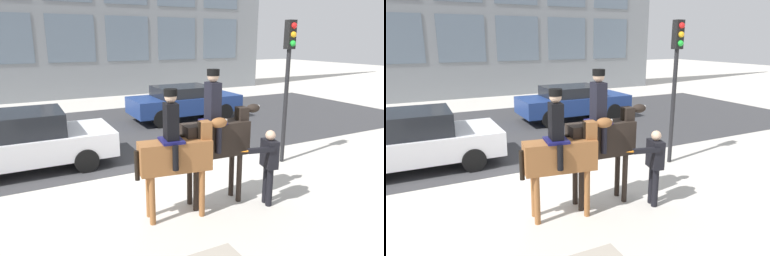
% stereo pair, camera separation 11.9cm
% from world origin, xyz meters
% --- Properties ---
extents(ground_plane, '(80.00, 80.00, 0.00)m').
position_xyz_m(ground_plane, '(0.00, 0.00, 0.00)').
color(ground_plane, beige).
extents(road_surface, '(25.45, 8.50, 0.01)m').
position_xyz_m(road_surface, '(0.00, 4.75, 0.00)').
color(road_surface, '#38383A').
rests_on(road_surface, ground_plane).
extents(mounted_horse_lead, '(1.78, 0.65, 2.46)m').
position_xyz_m(mounted_horse_lead, '(-0.50, -1.99, 1.29)').
color(mounted_horse_lead, brown).
rests_on(mounted_horse_lead, ground_plane).
extents(mounted_horse_companion, '(1.78, 0.65, 2.75)m').
position_xyz_m(mounted_horse_companion, '(0.44, -1.84, 1.44)').
color(mounted_horse_companion, black).
rests_on(mounted_horse_companion, ground_plane).
extents(pedestrian_bystander, '(0.89, 0.44, 1.57)m').
position_xyz_m(pedestrian_bystander, '(1.33, -2.40, 0.92)').
color(pedestrian_bystander, black).
rests_on(pedestrian_bystander, ground_plane).
extents(street_car_near_lane, '(4.51, 2.05, 1.53)m').
position_xyz_m(street_car_near_lane, '(-3.03, 2.04, 0.78)').
color(street_car_near_lane, silver).
rests_on(street_car_near_lane, ground_plane).
extents(street_car_far_lane, '(4.59, 2.01, 1.42)m').
position_xyz_m(street_car_far_lane, '(3.23, 5.35, 0.77)').
color(street_car_far_lane, navy).
rests_on(street_car_far_lane, ground_plane).
extents(traffic_light, '(0.24, 0.29, 3.77)m').
position_xyz_m(traffic_light, '(3.37, -0.58, 2.55)').
color(traffic_light, black).
rests_on(traffic_light, ground_plane).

